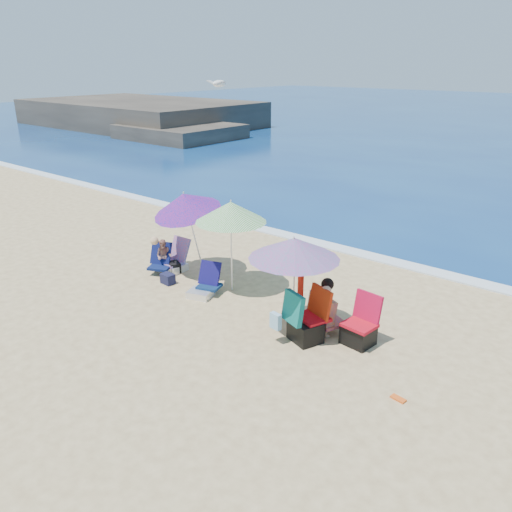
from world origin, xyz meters
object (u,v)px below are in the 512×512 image
Objects in this scene: umbrella_striped at (231,212)px; umbrella_turquoise at (294,248)px; person_center at (325,309)px; furled_umbrella at (300,293)px; chair_rainbow at (175,262)px; chair_navy at (204,287)px; person_left at (163,256)px; camp_chair_right at (305,322)px; camp_chair_left at (360,329)px; seagull at (219,84)px; umbrella_blue at (185,203)px.

umbrella_turquoise is at bearing -18.41° from umbrella_striped.
umbrella_striped is at bearing 172.26° from person_center.
furled_umbrella is 1.97× the size of chair_rainbow.
chair_navy is 0.92× the size of person_left.
person_left reaches higher than chair_rainbow.
furled_umbrella reaches higher than chair_rainbow.
umbrella_striped reaches higher than camp_chair_right.
camp_chair_left reaches higher than chair_navy.
umbrella_turquoise is 4.37m from chair_rainbow.
camp_chair_right is 4.55m from person_left.
seagull is (-3.28, 1.61, 2.67)m from umbrella_turquoise.
chair_navy is 1.70m from chair_rainbow.
camp_chair_left is 0.94× the size of person_center.
seagull is at bearing 54.34° from person_left.
furled_umbrella is at bearing -160.73° from camp_chair_left.
umbrella_turquoise is 4.35m from person_left.
chair_navy is 3.66m from camp_chair_left.
camp_chair_right is (-0.83, -0.55, 0.09)m from camp_chair_left.
seagull reaches higher than camp_chair_left.
umbrella_striped is at bearing 67.25° from chair_navy.
camp_chair_right is (2.82, -0.25, 0.19)m from chair_navy.
umbrella_striped is 2.24× the size of person_left.
umbrella_turquoise reaches higher than chair_rainbow.
camp_chair_left is 1.00m from camp_chair_right.
umbrella_turquoise is 4.53m from seagull.
umbrella_striped is at bearing -38.83° from seagull.
chair_navy is 0.84× the size of person_center.
camp_chair_left reaches higher than chair_rainbow.
camp_chair_right is at bearing -18.66° from umbrella_striped.
camp_chair_left is (1.07, 0.37, -0.54)m from furled_umbrella.
umbrella_turquoise is 0.87m from furled_umbrella.
camp_chair_right reaches higher than chair_navy.
chair_navy is 4.51m from seagull.
camp_chair_right is (2.56, -0.87, -1.43)m from umbrella_striped.
person_left is at bearing 175.16° from furled_umbrella.
furled_umbrella is at bearing -136.86° from person_center.
umbrella_blue is 2.10× the size of camp_chair_right.
umbrella_striped is 2.18× the size of camp_chair_left.
camp_chair_left is at bearing 3.74° from person_center.
umbrella_striped is 2.43× the size of seagull.
furled_umbrella is 0.59m from person_center.
furled_umbrella is 1.46× the size of camp_chair_right.
chair_rainbow is (-4.05, 0.69, -1.48)m from umbrella_turquoise.
umbrella_turquoise is at bearing 159.93° from camp_chair_right.
furled_umbrella is 4.31m from person_left.
seagull is (-4.48, 1.19, 4.07)m from camp_chair_left.
umbrella_blue is 2.04m from chair_navy.
camp_chair_right is 0.53m from person_center.
person_center is 1.10× the size of person_left.
camp_chair_left is 1.12× the size of seagull.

